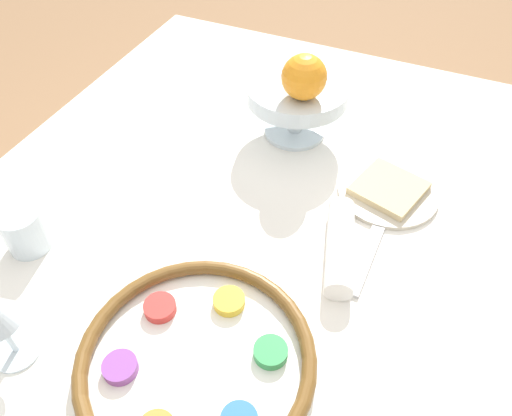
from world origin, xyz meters
TOP-DOWN VIEW (x-y plane):
  - dining_table at (0.00, 0.00)m, footprint 1.28×1.02m
  - seder_plate at (-0.22, -0.02)m, footprint 0.31×0.31m
  - fruit_stand at (0.28, 0.03)m, footprint 0.19×0.19m
  - orange_fruit at (0.25, 0.01)m, footprint 0.08×0.08m
  - bread_plate at (0.19, -0.18)m, footprint 0.17×0.17m
  - napkin_roll at (0.02, -0.14)m, footprint 0.18×0.09m
  - cup_near at (-0.15, 0.31)m, footprint 0.07×0.07m
  - spoon at (0.04, -0.18)m, footprint 0.16×0.02m

SIDE VIEW (x-z plane):
  - dining_table at x=0.00m, z-range 0.00..0.77m
  - spoon at x=0.04m, z-range 0.77..0.77m
  - bread_plate at x=0.19m, z-range 0.76..0.78m
  - seder_plate at x=-0.22m, z-range 0.77..0.80m
  - napkin_roll at x=0.02m, z-range 0.77..0.81m
  - cup_near at x=-0.15m, z-range 0.77..0.84m
  - fruit_stand at x=0.28m, z-range 0.80..0.91m
  - orange_fruit at x=0.25m, z-range 0.88..0.96m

